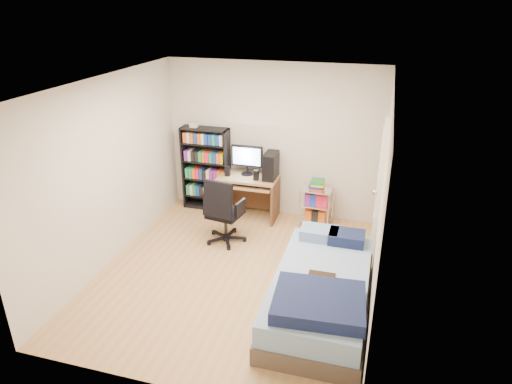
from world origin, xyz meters
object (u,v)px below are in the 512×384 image
(office_chair, at_px, (224,222))
(bed, at_px, (321,291))
(computer_desk, at_px, (255,180))
(media_shelf, at_px, (206,168))

(office_chair, height_order, bed, office_chair)
(computer_desk, bearing_deg, office_chair, -101.55)
(office_chair, bearing_deg, bed, -28.44)
(media_shelf, relative_size, computer_desk, 1.23)
(office_chair, distance_m, bed, 2.04)
(media_shelf, xyz_separation_m, computer_desk, (0.89, -0.11, -0.08))
(computer_desk, relative_size, office_chair, 1.18)
(media_shelf, height_order, office_chair, media_shelf)
(media_shelf, xyz_separation_m, bed, (2.31, -2.31, -0.46))
(computer_desk, relative_size, bed, 0.56)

